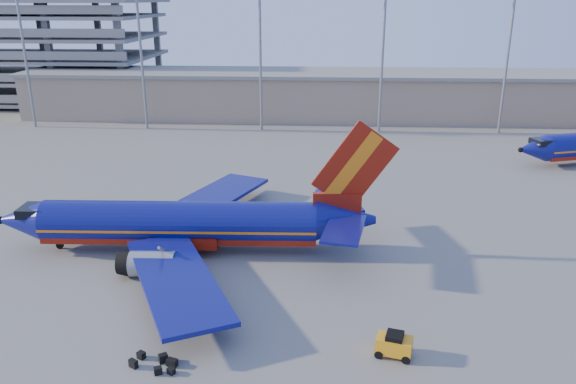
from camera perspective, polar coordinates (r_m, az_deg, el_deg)
name	(u,v)px	position (r m, az deg, el deg)	size (l,w,h in m)	color
ground	(264,238)	(53.07, -2.46, -4.71)	(220.00, 220.00, 0.00)	slate
terminal_building	(347,94)	(107.77, 6.01, 9.85)	(122.00, 16.00, 8.50)	gray
parking_garage	(14,45)	(139.88, -26.06, 13.25)	(62.00, 32.00, 21.40)	slate
light_mast_row	(322,24)	(94.38, 3.44, 16.71)	(101.60, 1.60, 28.65)	gray
aircraft_main	(189,224)	(50.41, -9.99, -3.18)	(35.20, 33.86, 11.92)	navy
baggage_tug	(394,344)	(37.06, 10.74, -14.97)	(2.51, 1.89, 1.61)	orange
luggage_pile	(157,363)	(36.84, -13.16, -16.53)	(3.07, 2.02, 0.55)	black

